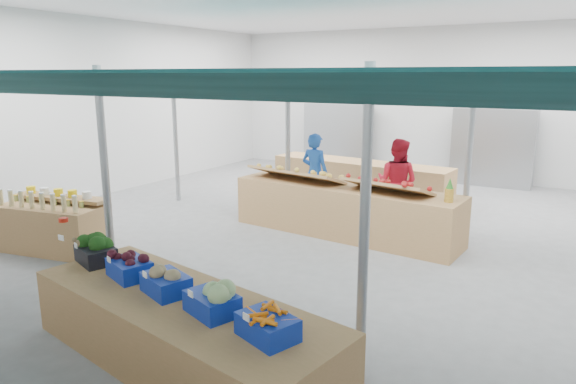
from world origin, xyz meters
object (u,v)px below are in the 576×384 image
object	(u,v)px
bottle_shelf	(55,225)
veg_counter	(180,331)
vendor_right	(397,182)
fruit_counter	(344,210)
vendor_left	(315,173)

from	to	relation	value
bottle_shelf	veg_counter	world-z (taller)	bottle_shelf
bottle_shelf	vendor_right	distance (m)	6.22
bottle_shelf	fruit_counter	xyz separation A→B (m)	(3.81, 3.27, 0.03)
bottle_shelf	fruit_counter	world-z (taller)	bottle_shelf
veg_counter	vendor_right	bearing A→B (deg)	97.48
vendor_left	vendor_right	distance (m)	1.80
veg_counter	vendor_right	xyz separation A→B (m)	(0.22, 5.91, 0.50)
bottle_shelf	veg_counter	distance (m)	4.47
vendor_right	bottle_shelf	bearing A→B (deg)	48.96
bottle_shelf	vendor_right	world-z (taller)	vendor_right
fruit_counter	vendor_left	size ratio (longest dim) A/B	2.50
fruit_counter	vendor_right	distance (m)	1.31
veg_counter	vendor_left	world-z (taller)	vendor_left
veg_counter	fruit_counter	xyz separation A→B (m)	(-0.38, 4.81, 0.10)
bottle_shelf	veg_counter	xyz separation A→B (m)	(4.19, -1.55, -0.08)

